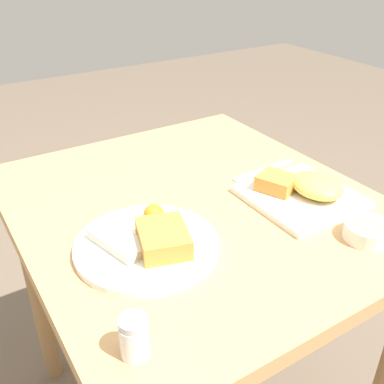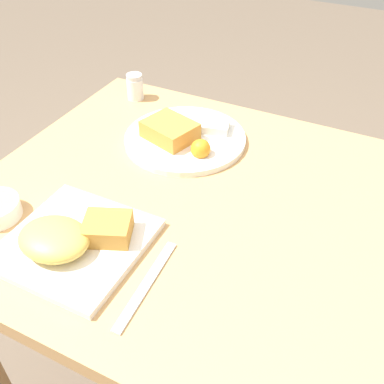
# 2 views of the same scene
# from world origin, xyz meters

# --- Properties ---
(dining_table) EXTENTS (0.87, 0.77, 0.77)m
(dining_table) POSITION_xyz_m (0.00, 0.00, 0.66)
(dining_table) COLOR tan
(dining_table) RESTS_ON ground_plane
(plate_square_near) EXTENTS (0.23, 0.23, 0.06)m
(plate_square_near) POSITION_xyz_m (-0.12, -0.22, 0.79)
(plate_square_near) COLOR white
(plate_square_near) RESTS_ON dining_table
(plate_oval_far) EXTENTS (0.28, 0.28, 0.05)m
(plate_oval_far) POSITION_xyz_m (-0.11, 0.17, 0.79)
(plate_oval_far) COLOR white
(plate_oval_far) RESTS_ON dining_table
(salt_shaker) EXTENTS (0.04, 0.04, 0.07)m
(salt_shaker) POSITION_xyz_m (-0.32, 0.30, 0.80)
(salt_shaker) COLOR white
(salt_shaker) RESTS_ON dining_table
(butter_knife) EXTENTS (0.03, 0.20, 0.00)m
(butter_knife) POSITION_xyz_m (0.03, -0.23, 0.77)
(butter_knife) COLOR silver
(butter_knife) RESTS_ON dining_table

